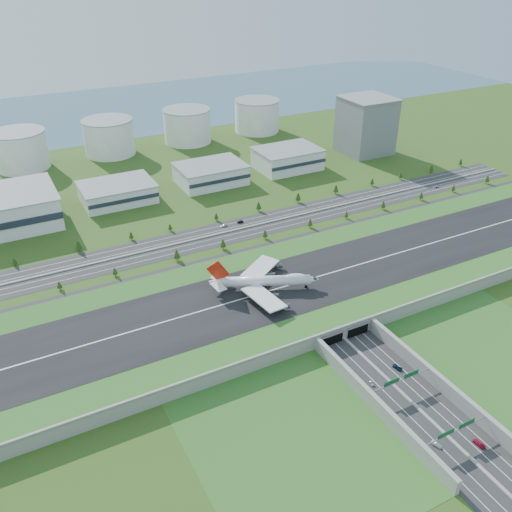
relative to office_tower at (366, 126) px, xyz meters
name	(u,v)px	position (x,y,z in m)	size (l,w,h in m)	color
ground	(297,294)	(-200.00, -195.00, -27.50)	(1200.00, 1200.00, 0.00)	#264716
airfield_deck	(297,288)	(-200.00, -195.09, -23.38)	(520.00, 100.00, 9.20)	gray
underpass_road	(406,392)	(-200.00, -294.42, -24.07)	(38.80, 120.40, 8.00)	#28282B
sign_gantry_near	(401,381)	(-200.00, -290.04, -20.55)	(38.70, 0.70, 9.80)	gray
sign_gantry_far	(456,431)	(-200.00, -325.04, -20.55)	(38.70, 0.70, 9.80)	gray
north_expressway	(231,231)	(-200.00, -100.00, -27.44)	(560.00, 36.00, 0.12)	#28282B
tree_row	(242,222)	(-190.03, -98.80, -22.78)	(497.95, 48.75, 8.49)	#3D2819
hangar_mid_a	(117,192)	(-260.00, -5.00, -20.00)	(58.00, 42.00, 15.00)	silver
hangar_mid_b	(211,174)	(-175.00, -5.00, -19.00)	(58.00, 42.00, 17.00)	silver
hangar_mid_c	(287,159)	(-95.00, -5.00, -18.00)	(58.00, 42.00, 19.00)	silver
office_tower	(366,126)	(0.00, 0.00, 0.00)	(46.00, 46.00, 55.00)	slate
fuel_tank_a	(20,150)	(-320.00, 115.00, -10.00)	(50.00, 50.00, 35.00)	silver
fuel_tank_b	(109,137)	(-235.00, 115.00, -10.00)	(50.00, 50.00, 35.00)	silver
fuel_tank_c	(187,126)	(-150.00, 115.00, -10.00)	(50.00, 50.00, 35.00)	silver
fuel_tank_d	(257,116)	(-65.00, 115.00, -10.00)	(50.00, 50.00, 35.00)	silver
bay_water	(104,111)	(-200.00, 285.00, -27.47)	(1200.00, 260.00, 0.06)	#3E6177
boeing_747	(264,281)	(-221.14, -191.45, -13.61)	(62.66, 57.82, 20.76)	silver
car_0	(372,383)	(-208.71, -280.09, -26.72)	(1.57, 3.90, 1.33)	silver
car_1	(436,444)	(-207.81, -323.02, -26.62)	(1.61, 4.61, 1.52)	silver
car_2	(397,367)	(-190.13, -276.77, -26.62)	(2.54, 5.50, 1.53)	#0B1C39
car_3	(479,443)	(-191.21, -331.17, -26.52)	(2.41, 5.93, 1.72)	#A90F2C
car_5	(240,222)	(-187.54, -90.14, -26.59)	(1.68, 4.82, 1.59)	black
car_6	(436,187)	(-1.51, -107.58, -26.72)	(2.20, 4.77, 1.32)	silver
car_7	(224,225)	(-201.34, -89.88, -26.62)	(2.12, 5.22, 1.52)	silver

